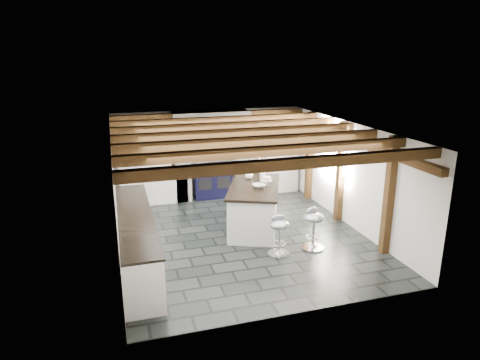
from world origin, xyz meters
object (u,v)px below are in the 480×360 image
object	(u,v)px
bar_stool_near	(313,224)
bar_stool_far	(279,231)
kitchen_island	(254,207)
range_cooker	(212,180)

from	to	relation	value
bar_stool_near	bar_stool_far	xyz separation A→B (m)	(-0.74, -0.06, -0.03)
bar_stool_near	bar_stool_far	distance (m)	0.75
kitchen_island	bar_stool_near	world-z (taller)	kitchen_island
bar_stool_near	bar_stool_far	world-z (taller)	bar_stool_near
kitchen_island	bar_stool_far	world-z (taller)	kitchen_island
kitchen_island	bar_stool_near	bearing A→B (deg)	-36.12
bar_stool_far	kitchen_island	bearing A→B (deg)	97.49
kitchen_island	bar_stool_near	distance (m)	1.52
kitchen_island	bar_stool_far	xyz separation A→B (m)	(0.04, -1.37, -0.01)
range_cooker	kitchen_island	xyz separation A→B (m)	(0.39, -2.41, 0.04)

